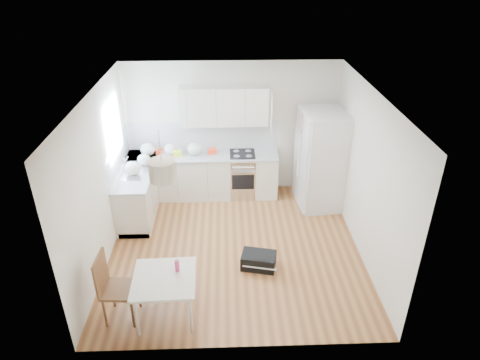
# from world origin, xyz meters

# --- Properties ---
(floor) EXTENTS (4.20, 4.20, 0.00)m
(floor) POSITION_xyz_m (0.00, 0.00, 0.00)
(floor) COLOR brown
(floor) RESTS_ON ground
(ceiling) EXTENTS (4.20, 4.20, 0.00)m
(ceiling) POSITION_xyz_m (0.00, 0.00, 2.70)
(ceiling) COLOR white
(ceiling) RESTS_ON wall_back
(wall_back) EXTENTS (4.20, 0.00, 4.20)m
(wall_back) POSITION_xyz_m (0.00, 2.10, 1.35)
(wall_back) COLOR silver
(wall_back) RESTS_ON floor
(wall_left) EXTENTS (0.00, 4.20, 4.20)m
(wall_left) POSITION_xyz_m (-2.10, 0.00, 1.35)
(wall_left) COLOR silver
(wall_left) RESTS_ON floor
(wall_right) EXTENTS (0.00, 4.20, 4.20)m
(wall_right) POSITION_xyz_m (2.10, 0.00, 1.35)
(wall_right) COLOR silver
(wall_right) RESTS_ON floor
(window_glassblock) EXTENTS (0.02, 1.00, 1.00)m
(window_glassblock) POSITION_xyz_m (-2.09, 1.15, 1.75)
(window_glassblock) COLOR #BFE0F9
(window_glassblock) RESTS_ON wall_left
(cabinets_back) EXTENTS (3.00, 0.60, 0.88)m
(cabinets_back) POSITION_xyz_m (-0.60, 1.80, 0.44)
(cabinets_back) COLOR silver
(cabinets_back) RESTS_ON floor
(cabinets_left) EXTENTS (0.60, 1.80, 0.88)m
(cabinets_left) POSITION_xyz_m (-1.80, 1.20, 0.44)
(cabinets_left) COLOR silver
(cabinets_left) RESTS_ON floor
(counter_back) EXTENTS (3.02, 0.64, 0.04)m
(counter_back) POSITION_xyz_m (-0.60, 1.80, 0.90)
(counter_back) COLOR #A1A4A6
(counter_back) RESTS_ON cabinets_back
(counter_left) EXTENTS (0.64, 1.82, 0.04)m
(counter_left) POSITION_xyz_m (-1.80, 1.20, 0.90)
(counter_left) COLOR #A1A4A6
(counter_left) RESTS_ON cabinets_left
(backsplash_back) EXTENTS (3.00, 0.01, 0.58)m
(backsplash_back) POSITION_xyz_m (-0.60, 2.09, 1.21)
(backsplash_back) COLOR white
(backsplash_back) RESTS_ON wall_back
(backsplash_left) EXTENTS (0.01, 1.80, 0.58)m
(backsplash_left) POSITION_xyz_m (-2.09, 1.20, 1.21)
(backsplash_left) COLOR white
(backsplash_left) RESTS_ON wall_left
(upper_cabinets) EXTENTS (1.70, 0.32, 0.75)m
(upper_cabinets) POSITION_xyz_m (-0.15, 1.94, 1.88)
(upper_cabinets) COLOR silver
(upper_cabinets) RESTS_ON wall_back
(range_oven) EXTENTS (0.50, 0.61, 0.88)m
(range_oven) POSITION_xyz_m (0.20, 1.80, 0.44)
(range_oven) COLOR silver
(range_oven) RESTS_ON floor
(sink) EXTENTS (0.50, 0.80, 0.16)m
(sink) POSITION_xyz_m (-1.80, 1.15, 0.92)
(sink) COLOR silver
(sink) RESTS_ON counter_left
(refrigerator) EXTENTS (0.99, 1.04, 1.92)m
(refrigerator) POSITION_xyz_m (1.71, 1.41, 0.96)
(refrigerator) COLOR white
(refrigerator) RESTS_ON floor
(dining_table) EXTENTS (0.86, 0.86, 0.66)m
(dining_table) POSITION_xyz_m (-0.99, -1.49, 0.59)
(dining_table) COLOR #BCB5A1
(dining_table) RESTS_ON floor
(dining_chair) EXTENTS (0.46, 0.46, 1.04)m
(dining_chair) POSITION_xyz_m (-1.59, -1.52, 0.52)
(dining_chair) COLOR #4F2917
(dining_chair) RESTS_ON floor
(drink_bottle) EXTENTS (0.07, 0.07, 0.22)m
(drink_bottle) POSITION_xyz_m (-0.82, -1.36, 0.77)
(drink_bottle) COLOR #E03E75
(drink_bottle) RESTS_ON dining_table
(gym_bag) EXTENTS (0.60, 0.46, 0.25)m
(gym_bag) POSITION_xyz_m (0.37, -0.53, 0.12)
(gym_bag) COLOR black
(gym_bag) RESTS_ON floor
(pendant_lamp) EXTENTS (0.36, 0.36, 0.25)m
(pendant_lamp) POSITION_xyz_m (-0.90, -1.32, 2.18)
(pendant_lamp) COLOR #BEAD92
(pendant_lamp) RESTS_ON ceiling
(grocery_bag_a) EXTENTS (0.28, 0.24, 0.26)m
(grocery_bag_a) POSITION_xyz_m (-1.67, 1.81, 1.05)
(grocery_bag_a) COLOR white
(grocery_bag_a) RESTS_ON counter_back
(grocery_bag_b) EXTENTS (0.25, 0.21, 0.22)m
(grocery_bag_b) POSITION_xyz_m (-1.22, 1.84, 1.03)
(grocery_bag_b) COLOR white
(grocery_bag_b) RESTS_ON counter_back
(grocery_bag_c) EXTENTS (0.28, 0.24, 0.25)m
(grocery_bag_c) POSITION_xyz_m (-0.75, 1.80, 1.05)
(grocery_bag_c) COLOR white
(grocery_bag_c) RESTS_ON counter_back
(grocery_bag_d) EXTENTS (0.25, 0.21, 0.22)m
(grocery_bag_d) POSITION_xyz_m (-1.67, 1.38, 1.03)
(grocery_bag_d) COLOR white
(grocery_bag_d) RESTS_ON counter_back
(grocery_bag_e) EXTENTS (0.28, 0.24, 0.25)m
(grocery_bag_e) POSITION_xyz_m (-1.82, 1.00, 1.05)
(grocery_bag_e) COLOR white
(grocery_bag_e) RESTS_ON counter_left
(snack_orange) EXTENTS (0.17, 0.13, 0.11)m
(snack_orange) POSITION_xyz_m (-0.40, 1.85, 0.97)
(snack_orange) COLOR #FA3A16
(snack_orange) RESTS_ON counter_back
(snack_yellow) EXTENTS (0.18, 0.12, 0.12)m
(snack_yellow) POSITION_xyz_m (-1.09, 1.76, 0.98)
(snack_yellow) COLOR yellow
(snack_yellow) RESTS_ON counter_back
(snack_red) EXTENTS (0.18, 0.15, 0.11)m
(snack_red) POSITION_xyz_m (-1.46, 1.88, 0.97)
(snack_red) COLOR #B43416
(snack_red) RESTS_ON counter_back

